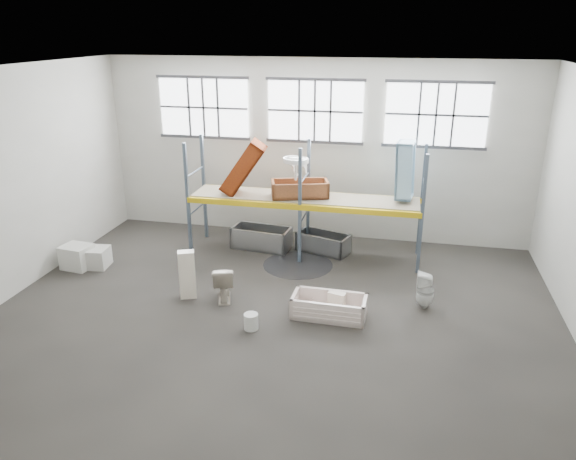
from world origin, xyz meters
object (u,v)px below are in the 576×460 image
(toilet_beige, at_px, (223,282))
(steel_tub_right, at_px, (323,242))
(rust_tub_flat, at_px, (300,189))
(toilet_white, at_px, (425,291))
(cistern_tall, at_px, (187,274))
(carton_near, at_px, (77,257))
(blue_tub_upright, at_px, (405,170))
(bucket, at_px, (251,321))
(steel_tub_left, at_px, (262,238))
(bathtub_beige, at_px, (329,306))

(toilet_beige, xyz_separation_m, steel_tub_right, (1.76, 3.20, -0.15))
(rust_tub_flat, bearing_deg, toilet_white, -36.32)
(cistern_tall, relative_size, steel_tub_right, 0.80)
(steel_tub_right, xyz_separation_m, rust_tub_flat, (-0.60, -0.28, 1.56))
(toilet_white, distance_m, carton_near, 8.57)
(rust_tub_flat, height_order, carton_near, rust_tub_flat)
(rust_tub_flat, relative_size, blue_tub_upright, 1.01)
(bucket, xyz_separation_m, carton_near, (-5.13, 1.95, 0.13))
(steel_tub_right, bearing_deg, cistern_tall, -127.99)
(cistern_tall, bearing_deg, toilet_beige, -15.78)
(cistern_tall, height_order, toilet_white, cistern_tall)
(steel_tub_left, bearing_deg, cistern_tall, -105.05)
(steel_tub_left, xyz_separation_m, carton_near, (-4.22, -2.29, 0.01))
(bathtub_beige, height_order, steel_tub_right, steel_tub_right)
(toilet_beige, xyz_separation_m, cistern_tall, (-0.81, -0.09, 0.15))
(rust_tub_flat, height_order, bucket, rust_tub_flat)
(steel_tub_left, bearing_deg, bucket, -77.89)
(steel_tub_right, xyz_separation_m, bucket, (-0.80, -4.33, -0.09))
(cistern_tall, distance_m, bucket, 2.09)
(toilet_beige, relative_size, steel_tub_right, 0.59)
(bathtub_beige, xyz_separation_m, bucket, (-1.47, -0.86, -0.06))
(toilet_beige, height_order, steel_tub_left, toilet_beige)
(toilet_beige, relative_size, carton_near, 1.18)
(steel_tub_right, distance_m, blue_tub_upright, 2.95)
(carton_near, bearing_deg, toilet_beige, -11.06)
(toilet_white, distance_m, blue_tub_upright, 3.35)
(steel_tub_right, bearing_deg, bathtub_beige, -79.16)
(bucket, bearing_deg, toilet_beige, 130.30)
(cistern_tall, height_order, blue_tub_upright, blue_tub_upright)
(steel_tub_left, height_order, blue_tub_upright, blue_tub_upright)
(steel_tub_right, bearing_deg, rust_tub_flat, -155.25)
(carton_near, bearing_deg, bathtub_beige, -9.38)
(toilet_white, relative_size, blue_tub_upright, 0.57)
(blue_tub_upright, bearing_deg, rust_tub_flat, -174.75)
(bathtub_beige, distance_m, bucket, 1.70)
(bathtub_beige, relative_size, blue_tub_upright, 1.08)
(bucket, distance_m, carton_near, 5.48)
(cistern_tall, bearing_deg, steel_tub_right, 29.66)
(carton_near, bearing_deg, bucket, -20.79)
(carton_near, bearing_deg, steel_tub_right, 21.91)
(steel_tub_left, xyz_separation_m, bucket, (0.91, -4.24, -0.12))
(blue_tub_upright, bearing_deg, bathtub_beige, -111.61)
(bathtub_beige, relative_size, rust_tub_flat, 1.07)
(cistern_tall, height_order, bucket, cistern_tall)
(blue_tub_upright, bearing_deg, toilet_beige, -140.14)
(steel_tub_left, bearing_deg, toilet_white, -30.59)
(rust_tub_flat, relative_size, carton_near, 2.10)
(bucket, relative_size, carton_near, 0.49)
(steel_tub_right, relative_size, carton_near, 2.02)
(blue_tub_upright, bearing_deg, carton_near, -163.56)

